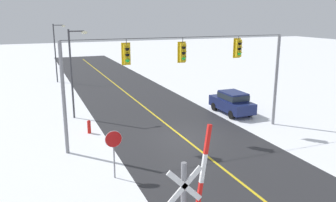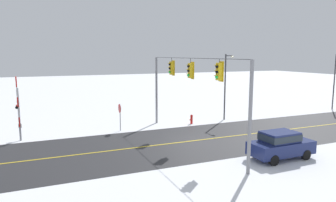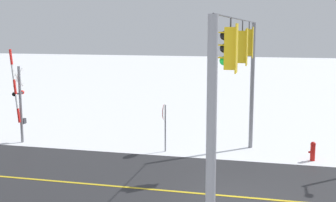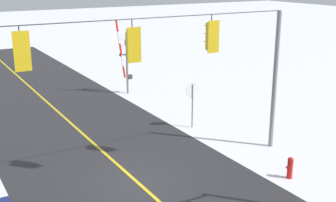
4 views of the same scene
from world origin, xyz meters
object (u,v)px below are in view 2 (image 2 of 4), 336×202
object	(u,v)px
parked_car_navy	(281,144)
fire_hydrant	(191,119)
streetlamp_near	(226,81)
stop_sign	(120,111)
railroad_crossing	(18,111)
streetlamp_far	(336,77)

from	to	relation	value
parked_car_navy	fire_hydrant	size ratio (longest dim) A/B	4.79
fire_hydrant	parked_car_navy	bearing A→B (deg)	2.66
parked_car_navy	fire_hydrant	xyz separation A→B (m)	(-11.07, -0.51, -0.49)
parked_car_navy	streetlamp_near	world-z (taller)	streetlamp_near
stop_sign	parked_car_navy	bearing A→B (deg)	33.88
railroad_crossing	streetlamp_far	size ratio (longest dim) A/B	0.75
stop_sign	railroad_crossing	distance (m)	7.76
railroad_crossing	parked_car_navy	xyz separation A→B (m)	(10.91, 15.13, -1.36)
stop_sign	railroad_crossing	bearing A→B (deg)	-89.30
stop_sign	streetlamp_far	size ratio (longest dim) A/B	0.36
railroad_crossing	parked_car_navy	size ratio (longest dim) A/B	1.16
railroad_crossing	fire_hydrant	xyz separation A→B (m)	(-0.16, 14.61, -1.84)
stop_sign	fire_hydrant	xyz separation A→B (m)	(-0.07, 6.87, -1.25)
stop_sign	streetlamp_far	world-z (taller)	streetlamp_far
streetlamp_near	parked_car_navy	bearing A→B (deg)	-16.75
railroad_crossing	streetlamp_far	bearing A→B (deg)	90.71
streetlamp_near	fire_hydrant	xyz separation A→B (m)	(0.26, -3.92, -3.45)
streetlamp_near	streetlamp_far	xyz separation A→B (m)	(0.00, 15.13, 0.00)
stop_sign	parked_car_navy	size ratio (longest dim) A/B	0.56
railroad_crossing	streetlamp_far	distance (m)	33.70
parked_car_navy	streetlamp_far	distance (m)	21.93
stop_sign	railroad_crossing	world-z (taller)	railroad_crossing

